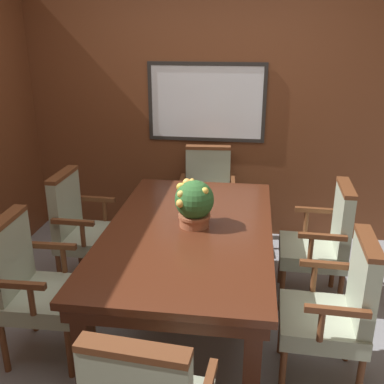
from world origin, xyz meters
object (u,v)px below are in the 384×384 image
Objects in this scene: dining_table at (189,240)px; chair_head_far at (207,194)px; chair_right_near at (336,308)px; chair_left_near at (33,283)px; chair_right_far at (323,240)px; potted_plant at (194,203)px; chair_left_far at (82,225)px.

dining_table is 1.32m from chair_head_far.
chair_right_near is (0.93, -1.75, 0.00)m from chair_head_far.
chair_right_near and chair_left_near have the same top height.
potted_plant reaches higher than chair_right_far.
chair_right_near is 2.05m from chair_left_far.
dining_table is at bearing -66.72° from chair_left_near.
chair_right_near reaches higher than dining_table.
chair_right_far reaches higher than dining_table.
chair_left_far is at bearing 157.48° from potted_plant.
chair_left_far is 0.87m from chair_left_near.
chair_right_near is at bearing -113.87° from chair_left_far.
dining_table is at bearing -63.23° from chair_right_far.
chair_left_far and chair_right_far have the same top height.
dining_table is 5.85× the size of potted_plant.
dining_table is at bearing -113.77° from chair_left_far.
chair_right_near is at bearing -28.31° from potted_plant.
chair_right_far is at bearing -45.65° from chair_head_far.
chair_head_far is 1.33m from potted_plant.
potted_plant is at bearing -65.32° from chair_left_near.
chair_left_far and chair_left_near have the same top height.
chair_left_far is 1.12m from potted_plant.
chair_left_near is at bearing -88.23° from chair_right_near.
chair_right_far is (1.89, 0.00, 0.00)m from chair_left_far.
chair_head_far is 1.96m from chair_left_near.
chair_head_far and chair_right_near have the same top height.
dining_table is 1.99× the size of chair_right_far.
dining_table is at bearing -124.46° from potted_plant.
chair_right_near and chair_right_far have the same top height.
chair_left_near is (-0.93, -0.42, -0.15)m from dining_table.
potted_plant is at bearing -64.69° from chair_right_far.
chair_head_far is 1.30m from chair_right_far.
chair_right_near is 1.84m from chair_left_near.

